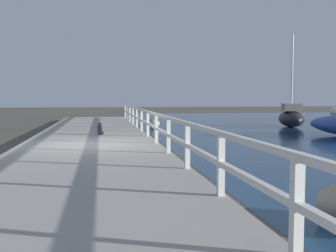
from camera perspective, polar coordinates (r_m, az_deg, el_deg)
name	(u,v)px	position (r m, az deg, el deg)	size (l,w,h in m)	color
ground_plane	(90,153)	(12.67, -11.23, -3.80)	(120.00, 120.00, 0.00)	#4C473D
dock_walkway	(90,148)	(12.65, -11.24, -3.22)	(4.43, 36.00, 0.26)	#9E998E
railing	(156,123)	(12.69, -1.71, 0.46)	(0.10, 32.50, 0.98)	silver
boulder_far_strip	(154,124)	(22.84, -2.00, 0.36)	(0.62, 0.55, 0.46)	gray
boulder_near_dock	(154,123)	(23.56, -2.12, 0.49)	(0.63, 0.57, 0.47)	#666056
mooring_bollard	(100,129)	(15.81, -9.77, -0.39)	(0.25, 0.25, 0.49)	#333338
sailboat_black	(291,117)	(24.27, 17.44, 1.23)	(2.30, 3.78, 5.40)	black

